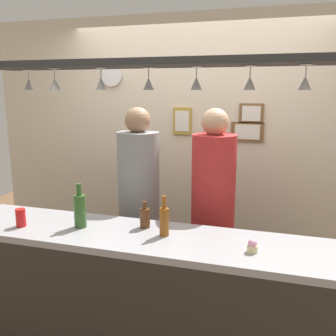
# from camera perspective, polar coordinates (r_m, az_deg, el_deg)

# --- Properties ---
(back_wall) EXTENTS (4.40, 0.06, 2.60)m
(back_wall) POSITION_cam_1_polar(r_m,az_deg,el_deg) (3.65, 4.52, 2.59)
(back_wall) COLOR beige
(back_wall) RESTS_ON ground_plane
(bar_counter) EXTENTS (2.70, 0.55, 0.99)m
(bar_counter) POSITION_cam_1_polar(r_m,az_deg,el_deg) (2.40, -4.37, -18.72)
(bar_counter) COLOR #99999E
(bar_counter) RESTS_ON ground_plane
(overhead_glass_rack) EXTENTS (2.20, 0.36, 0.04)m
(overhead_glass_rack) POSITION_cam_1_polar(r_m,az_deg,el_deg) (2.26, -3.03, 15.86)
(overhead_glass_rack) COLOR black
(hanging_wineglass_far_left) EXTENTS (0.07, 0.07, 0.13)m
(hanging_wineglass_far_left) POSITION_cam_1_polar(r_m,az_deg,el_deg) (2.74, -20.69, 12.11)
(hanging_wineglass_far_left) COLOR silver
(hanging_wineglass_far_left) RESTS_ON overhead_glass_rack
(hanging_wineglass_left) EXTENTS (0.07, 0.07, 0.13)m
(hanging_wineglass_left) POSITION_cam_1_polar(r_m,az_deg,el_deg) (2.47, -17.06, 12.44)
(hanging_wineglass_left) COLOR silver
(hanging_wineglass_left) RESTS_ON overhead_glass_rack
(hanging_wineglass_center_left) EXTENTS (0.07, 0.07, 0.13)m
(hanging_wineglass_center_left) POSITION_cam_1_polar(r_m,az_deg,el_deg) (2.34, -10.27, 12.81)
(hanging_wineglass_center_left) COLOR silver
(hanging_wineglass_center_left) RESTS_ON overhead_glass_rack
(hanging_wineglass_center) EXTENTS (0.07, 0.07, 0.13)m
(hanging_wineglass_center) POSITION_cam_1_polar(r_m,az_deg,el_deg) (2.31, -3.00, 13.00)
(hanging_wineglass_center) COLOR silver
(hanging_wineglass_center) RESTS_ON overhead_glass_rack
(hanging_wineglass_center_right) EXTENTS (0.07, 0.07, 0.13)m
(hanging_wineglass_center_right) POSITION_cam_1_polar(r_m,az_deg,el_deg) (2.19, 4.40, 13.03)
(hanging_wineglass_center_right) COLOR silver
(hanging_wineglass_center_right) RESTS_ON overhead_glass_rack
(hanging_wineglass_right) EXTENTS (0.07, 0.07, 0.13)m
(hanging_wineglass_right) POSITION_cam_1_polar(r_m,az_deg,el_deg) (2.14, 12.51, 12.81)
(hanging_wineglass_right) COLOR silver
(hanging_wineglass_right) RESTS_ON overhead_glass_rack
(hanging_wineglass_far_right) EXTENTS (0.07, 0.07, 0.13)m
(hanging_wineglass_far_right) POSITION_cam_1_polar(r_m,az_deg,el_deg) (2.12, 20.42, 12.36)
(hanging_wineglass_far_right) COLOR silver
(hanging_wineglass_far_right) RESTS_ON overhead_glass_rack
(person_left_grey_shirt) EXTENTS (0.34, 0.34, 1.76)m
(person_left_grey_shirt) POSITION_cam_1_polar(r_m,az_deg,el_deg) (3.06, -4.52, -3.74)
(person_left_grey_shirt) COLOR #2D334C
(person_left_grey_shirt) RESTS_ON ground_plane
(person_middle_red_shirt) EXTENTS (0.34, 0.34, 1.76)m
(person_middle_red_shirt) POSITION_cam_1_polar(r_m,az_deg,el_deg) (2.90, 6.98, -4.66)
(person_middle_red_shirt) COLOR #2D334C
(person_middle_red_shirt) RESTS_ON ground_plane
(bottle_beer_amber_tall) EXTENTS (0.06, 0.06, 0.26)m
(bottle_beer_amber_tall) POSITION_cam_1_polar(r_m,az_deg,el_deg) (2.34, -0.59, -8.10)
(bottle_beer_amber_tall) COLOR brown
(bottle_beer_amber_tall) RESTS_ON bar_counter
(bottle_champagne_green) EXTENTS (0.08, 0.08, 0.30)m
(bottle_champagne_green) POSITION_cam_1_polar(r_m,az_deg,el_deg) (2.54, -13.45, -6.35)
(bottle_champagne_green) COLOR #2D5623
(bottle_champagne_green) RESTS_ON bar_counter
(bottle_beer_brown_stubby) EXTENTS (0.07, 0.07, 0.18)m
(bottle_beer_brown_stubby) POSITION_cam_1_polar(r_m,az_deg,el_deg) (2.49, -3.59, -7.61)
(bottle_beer_brown_stubby) COLOR #512D14
(bottle_beer_brown_stubby) RESTS_ON bar_counter
(drink_can) EXTENTS (0.07, 0.07, 0.12)m
(drink_can) POSITION_cam_1_polar(r_m,az_deg,el_deg) (2.70, -21.79, -7.14)
(drink_can) COLOR red
(drink_can) RESTS_ON bar_counter
(cupcake) EXTENTS (0.06, 0.06, 0.08)m
(cupcake) POSITION_cam_1_polar(r_m,az_deg,el_deg) (2.19, 12.89, -11.69)
(cupcake) COLOR beige
(cupcake) RESTS_ON bar_counter
(picture_frame_crest) EXTENTS (0.18, 0.02, 0.26)m
(picture_frame_crest) POSITION_cam_1_polar(r_m,az_deg,el_deg) (3.61, 2.21, 7.26)
(picture_frame_crest) COLOR #B29338
(picture_frame_crest) RESTS_ON back_wall
(picture_frame_lower_pair) EXTENTS (0.30, 0.02, 0.18)m
(picture_frame_lower_pair) POSITION_cam_1_polar(r_m,az_deg,el_deg) (3.51, 12.14, 5.48)
(picture_frame_lower_pair) COLOR brown
(picture_frame_lower_pair) RESTS_ON back_wall
(picture_frame_upper_small) EXTENTS (0.22, 0.02, 0.18)m
(picture_frame_upper_small) POSITION_cam_1_polar(r_m,az_deg,el_deg) (3.49, 12.75, 8.23)
(picture_frame_upper_small) COLOR brown
(picture_frame_upper_small) RESTS_ON back_wall
(wall_clock) EXTENTS (0.22, 0.03, 0.22)m
(wall_clock) POSITION_cam_1_polar(r_m,az_deg,el_deg) (3.84, -8.70, 13.97)
(wall_clock) COLOR white
(wall_clock) RESTS_ON back_wall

